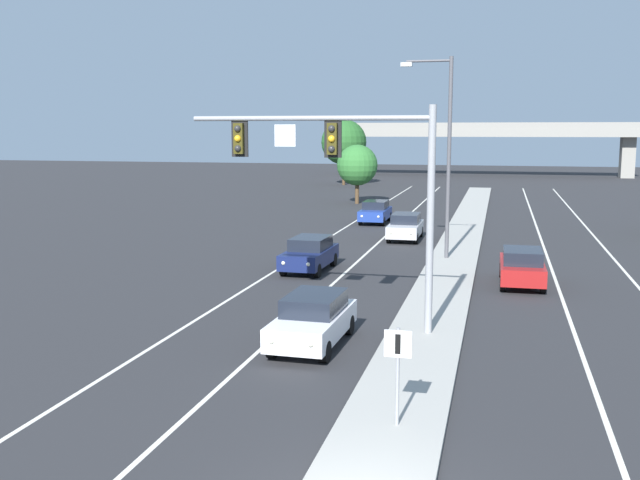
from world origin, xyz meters
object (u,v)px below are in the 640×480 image
(overhead_signal_mast, at_px, (350,169))
(car_oncoming_navy, at_px, (310,253))
(street_lamp_median, at_px, (445,146))
(tree_far_left_b, at_px, (344,142))
(median_sign_post, at_px, (398,362))
(car_oncoming_silver, at_px, (405,226))
(car_oncoming_blue, at_px, (375,212))
(car_oncoming_white, at_px, (313,319))
(car_receding_red, at_px, (522,266))
(tree_far_left_a, at_px, (357,165))

(overhead_signal_mast, distance_m, car_oncoming_navy, 11.66)
(street_lamp_median, bearing_deg, tree_far_left_b, 107.56)
(median_sign_post, distance_m, car_oncoming_navy, 18.81)
(car_oncoming_silver, height_order, car_oncoming_blue, same)
(median_sign_post, distance_m, tree_far_left_b, 73.44)
(median_sign_post, height_order, car_oncoming_silver, median_sign_post)
(overhead_signal_mast, relative_size, car_oncoming_white, 1.77)
(overhead_signal_mast, relative_size, car_oncoming_silver, 1.78)
(car_oncoming_white, bearing_deg, car_oncoming_navy, 105.20)
(car_oncoming_white, relative_size, car_receding_red, 1.00)
(car_oncoming_blue, distance_m, car_receding_red, 21.70)
(car_oncoming_white, xyz_separation_m, car_receding_red, (6.46, 10.70, 0.00))
(car_oncoming_navy, distance_m, car_oncoming_blue, 18.43)
(median_sign_post, relative_size, street_lamp_median, 0.22)
(street_lamp_median, relative_size, car_receding_red, 2.23)
(street_lamp_median, height_order, tree_far_left_b, street_lamp_median)
(median_sign_post, distance_m, car_oncoming_white, 6.84)
(car_oncoming_white, distance_m, car_oncoming_silver, 22.57)
(car_oncoming_white, bearing_deg, overhead_signal_mast, 65.87)
(car_receding_red, xyz_separation_m, tree_far_left_a, (-13.56, 32.82, 2.64))
(tree_far_left_b, distance_m, tree_far_left_a, 22.93)
(street_lamp_median, xyz_separation_m, tree_far_left_a, (-9.78, 27.59, -2.33))
(tree_far_left_b, bearing_deg, overhead_signal_mast, -77.79)
(overhead_signal_mast, distance_m, median_sign_post, 8.90)
(median_sign_post, relative_size, car_oncoming_navy, 0.49)
(car_oncoming_blue, distance_m, tree_far_left_b, 37.05)
(car_oncoming_blue, xyz_separation_m, tree_far_left_b, (-9.88, 35.45, 4.33))
(car_oncoming_white, bearing_deg, median_sign_post, -59.88)
(car_oncoming_navy, xyz_separation_m, tree_far_left_a, (-3.91, 31.80, 2.64))
(median_sign_post, xyz_separation_m, car_oncoming_white, (-3.41, 5.88, -0.77))
(street_lamp_median, bearing_deg, median_sign_post, -88.08)
(street_lamp_median, distance_m, car_oncoming_white, 16.90)
(median_sign_post, relative_size, tree_far_left_a, 0.41)
(median_sign_post, height_order, tree_far_left_a, tree_far_left_a)
(car_oncoming_navy, height_order, car_oncoming_silver, same)
(median_sign_post, relative_size, car_oncoming_silver, 0.49)
(street_lamp_median, bearing_deg, overhead_signal_mast, -97.63)
(car_oncoming_white, relative_size, car_oncoming_navy, 1.00)
(car_oncoming_white, relative_size, tree_far_left_a, 0.85)
(street_lamp_median, distance_m, car_oncoming_blue, 16.16)
(car_oncoming_white, distance_m, car_oncoming_navy, 12.14)
(car_receding_red, bearing_deg, overhead_signal_mast, -122.39)
(car_oncoming_blue, relative_size, tree_far_left_b, 0.57)
(median_sign_post, bearing_deg, car_oncoming_silver, 96.91)
(overhead_signal_mast, relative_size, tree_far_left_a, 1.50)
(tree_far_left_a, bearing_deg, car_oncoming_silver, -71.38)
(car_oncoming_white, bearing_deg, car_oncoming_blue, 95.98)
(car_oncoming_navy, height_order, car_oncoming_blue, same)
(car_oncoming_silver, bearing_deg, car_oncoming_blue, 112.39)
(tree_far_left_b, bearing_deg, street_lamp_median, -72.44)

